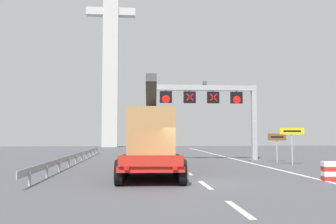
{
  "coord_description": "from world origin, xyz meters",
  "views": [
    {
      "loc": [
        -2.59,
        -16.47,
        2.13
      ],
      "look_at": [
        -0.46,
        7.89,
        3.69
      ],
      "focal_mm": 39.17,
      "sensor_mm": 36.0,
      "label": 1
    }
  ],
  "objects_px": {
    "crash_barrier_striped": "(333,171)",
    "heavy_haul_truck_red": "(151,138)",
    "overhead_lane_gantry": "(216,101)",
    "exit_sign_yellow": "(292,136)",
    "tourist_info_sign_brown": "(277,140)",
    "bridge_pylon_distant": "(111,36)"
  },
  "relations": [
    {
      "from": "heavy_haul_truck_red",
      "to": "crash_barrier_striped",
      "type": "distance_m",
      "value": 10.64
    },
    {
      "from": "exit_sign_yellow",
      "to": "heavy_haul_truck_red",
      "type": "bearing_deg",
      "value": -167.67
    },
    {
      "from": "tourist_info_sign_brown",
      "to": "crash_barrier_striped",
      "type": "height_order",
      "value": "tourist_info_sign_brown"
    },
    {
      "from": "heavy_haul_truck_red",
      "to": "tourist_info_sign_brown",
      "type": "bearing_deg",
      "value": 26.4
    },
    {
      "from": "heavy_haul_truck_red",
      "to": "tourist_info_sign_brown",
      "type": "relative_size",
      "value": 6.23
    },
    {
      "from": "overhead_lane_gantry",
      "to": "tourist_info_sign_brown",
      "type": "relative_size",
      "value": 4.24
    },
    {
      "from": "exit_sign_yellow",
      "to": "overhead_lane_gantry",
      "type": "bearing_deg",
      "value": 131.85
    },
    {
      "from": "crash_barrier_striped",
      "to": "heavy_haul_truck_red",
      "type": "bearing_deg",
      "value": 141.66
    },
    {
      "from": "exit_sign_yellow",
      "to": "bridge_pylon_distant",
      "type": "xyz_separation_m",
      "value": [
        -15.83,
        42.28,
        18.52
      ]
    },
    {
      "from": "exit_sign_yellow",
      "to": "crash_barrier_striped",
      "type": "distance_m",
      "value": 9.09
    },
    {
      "from": "overhead_lane_gantry",
      "to": "tourist_info_sign_brown",
      "type": "distance_m",
      "value": 5.88
    },
    {
      "from": "bridge_pylon_distant",
      "to": "heavy_haul_truck_red",
      "type": "bearing_deg",
      "value": -82.7
    },
    {
      "from": "tourist_info_sign_brown",
      "to": "bridge_pylon_distant",
      "type": "distance_m",
      "value": 46.52
    },
    {
      "from": "overhead_lane_gantry",
      "to": "bridge_pylon_distant",
      "type": "bearing_deg",
      "value": 107.02
    },
    {
      "from": "overhead_lane_gantry",
      "to": "exit_sign_yellow",
      "type": "xyz_separation_m",
      "value": [
        4.39,
        -4.9,
        -2.99
      ]
    },
    {
      "from": "heavy_haul_truck_red",
      "to": "crash_barrier_striped",
      "type": "height_order",
      "value": "heavy_haul_truck_red"
    },
    {
      "from": "heavy_haul_truck_red",
      "to": "crash_barrier_striped",
      "type": "relative_size",
      "value": 13.37
    },
    {
      "from": "exit_sign_yellow",
      "to": "bridge_pylon_distant",
      "type": "bearing_deg",
      "value": 110.53
    },
    {
      "from": "crash_barrier_striped",
      "to": "exit_sign_yellow",
      "type": "bearing_deg",
      "value": 77.9
    },
    {
      "from": "heavy_haul_truck_red",
      "to": "exit_sign_yellow",
      "type": "distance_m",
      "value": 10.37
    },
    {
      "from": "heavy_haul_truck_red",
      "to": "exit_sign_yellow",
      "type": "relative_size",
      "value": 5.32
    },
    {
      "from": "overhead_lane_gantry",
      "to": "exit_sign_yellow",
      "type": "bearing_deg",
      "value": -48.15
    }
  ]
}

